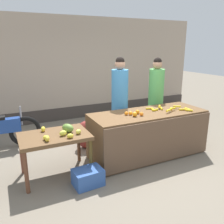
# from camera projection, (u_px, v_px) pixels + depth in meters

# --- Properties ---
(ground_plane) EXTENTS (24.00, 24.00, 0.00)m
(ground_plane) POSITION_uv_depth(u_px,v_px,m) (130.00, 158.00, 4.50)
(ground_plane) COLOR #756B5B
(market_wall_back) EXTENTS (7.63, 0.23, 2.85)m
(market_wall_back) POSITION_uv_depth(u_px,v_px,m) (79.00, 70.00, 6.74)
(market_wall_back) COLOR tan
(market_wall_back) RESTS_ON ground
(fruit_stall_counter) EXTENTS (2.23, 0.86, 0.86)m
(fruit_stall_counter) POSITION_uv_depth(u_px,v_px,m) (148.00, 134.00, 4.53)
(fruit_stall_counter) COLOR brown
(fruit_stall_counter) RESTS_ON ground
(side_table_wooden) EXTENTS (1.08, 0.73, 0.71)m
(side_table_wooden) POSITION_uv_depth(u_px,v_px,m) (54.00, 140.00, 3.75)
(side_table_wooden) COLOR brown
(side_table_wooden) RESTS_ON ground
(banana_bunch_pile) EXTENTS (0.74, 0.54, 0.07)m
(banana_bunch_pile) POSITION_uv_depth(u_px,v_px,m) (169.00, 109.00, 4.55)
(banana_bunch_pile) COLOR gold
(banana_bunch_pile) RESTS_ON fruit_stall_counter
(orange_pile) EXTENTS (0.30, 0.23, 0.09)m
(orange_pile) POSITION_uv_depth(u_px,v_px,m) (134.00, 113.00, 4.21)
(orange_pile) COLOR orange
(orange_pile) RESTS_ON fruit_stall_counter
(mango_papaya_pile) EXTENTS (0.64, 0.57, 0.14)m
(mango_papaya_pile) POSITION_uv_depth(u_px,v_px,m) (63.00, 131.00, 3.72)
(mango_papaya_pile) COLOR yellow
(mango_papaya_pile) RESTS_ON side_table_wooden
(vendor_woman_blue_shirt) EXTENTS (0.34, 0.34, 1.86)m
(vendor_woman_blue_shirt) POSITION_uv_depth(u_px,v_px,m) (120.00, 102.00, 4.87)
(vendor_woman_blue_shirt) COLOR #33333D
(vendor_woman_blue_shirt) RESTS_ON ground
(vendor_woman_green_shirt) EXTENTS (0.34, 0.34, 1.82)m
(vendor_woman_green_shirt) POSITION_uv_depth(u_px,v_px,m) (156.00, 98.00, 5.36)
(vendor_woman_green_shirt) COLOR #33333D
(vendor_woman_green_shirt) RESTS_ON ground
(parked_motorcycle) EXTENTS (1.60, 0.18, 0.88)m
(parked_motorcycle) POSITION_uv_depth(u_px,v_px,m) (0.00, 131.00, 4.76)
(parked_motorcycle) COLOR black
(parked_motorcycle) RESTS_ON ground
(produce_crate) EXTENTS (0.46, 0.35, 0.26)m
(produce_crate) POSITION_uv_depth(u_px,v_px,m) (88.00, 177.00, 3.60)
(produce_crate) COLOR #3359A5
(produce_crate) RESTS_ON ground
(produce_sack) EXTENTS (0.45, 0.41, 0.58)m
(produce_sack) POSITION_uv_depth(u_px,v_px,m) (85.00, 135.00, 4.86)
(produce_sack) COLOR maroon
(produce_sack) RESTS_ON ground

